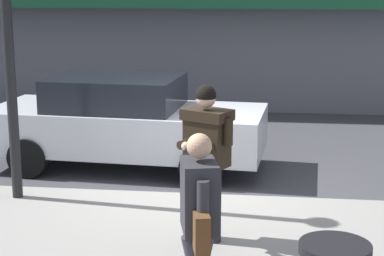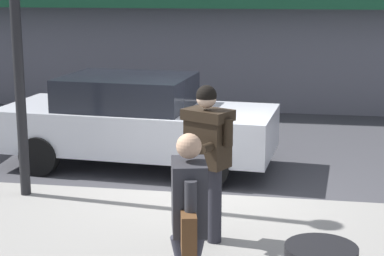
% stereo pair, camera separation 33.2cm
% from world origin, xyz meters
% --- Properties ---
extents(ground_plane, '(80.00, 80.00, 0.00)m').
position_xyz_m(ground_plane, '(0.00, 0.00, 0.00)').
color(ground_plane, '#3D3D42').
extents(curb_paint_line, '(28.00, 0.12, 0.01)m').
position_xyz_m(curb_paint_line, '(1.00, 0.05, 0.00)').
color(curb_paint_line, silver).
rests_on(curb_paint_line, ground).
extents(parked_sedan_mid, '(4.62, 2.18, 1.54)m').
position_xyz_m(parked_sedan_mid, '(-1.47, 1.45, 0.79)').
color(parked_sedan_mid, silver).
rests_on(parked_sedan_mid, ground).
extents(man_texting_on_phone, '(0.63, 0.65, 1.81)m').
position_xyz_m(man_texting_on_phone, '(0.22, -1.85, 1.25)').
color(man_texting_on_phone, '#23232B').
rests_on(man_texting_on_phone, sidewalk).
extents(pedestrian_with_bag, '(0.39, 0.72, 1.70)m').
position_xyz_m(pedestrian_with_bag, '(0.35, -3.74, 1.11)').
color(pedestrian_with_bag, '#33333D').
rests_on(pedestrian_with_bag, sidewalk).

